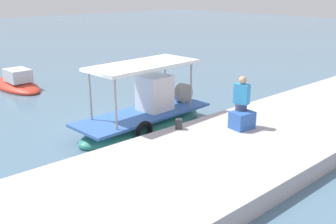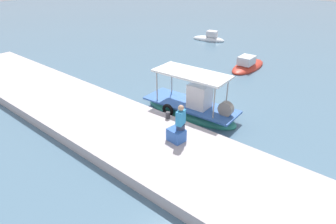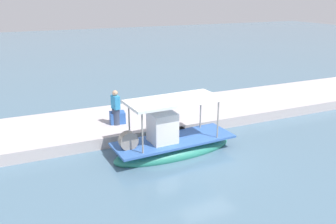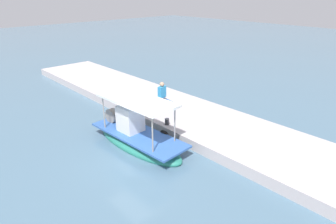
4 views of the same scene
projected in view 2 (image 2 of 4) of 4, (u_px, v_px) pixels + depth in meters
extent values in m
plane|color=slate|center=(184.00, 105.00, 17.97)|extent=(120.00, 120.00, 0.00)
cube|color=#BCB3B4|center=(126.00, 132.00, 14.58)|extent=(36.00, 4.87, 0.55)
ellipsoid|color=#2A8672|center=(190.00, 113.00, 16.83)|extent=(5.85, 2.23, 0.90)
cube|color=#3562AE|center=(190.00, 105.00, 16.60)|extent=(5.62, 2.22, 0.10)
cube|color=silver|center=(200.00, 97.00, 15.98)|extent=(1.16, 1.11, 1.44)
cylinder|color=gray|center=(227.00, 94.00, 15.73)|extent=(0.07, 0.07, 1.86)
cylinder|color=gray|center=(214.00, 104.00, 14.70)|extent=(0.07, 0.07, 1.86)
cylinder|color=gray|center=(172.00, 79.00, 17.67)|extent=(0.07, 0.07, 1.86)
cylinder|color=gray|center=(157.00, 87.00, 16.65)|extent=(0.07, 0.07, 1.86)
cube|color=white|center=(192.00, 74.00, 15.73)|extent=(4.28, 2.08, 0.12)
torus|color=black|center=(168.00, 110.00, 16.44)|extent=(0.75, 0.22, 0.74)
cylinder|color=gray|center=(226.00, 109.00, 15.25)|extent=(0.82, 0.40, 0.80)
cylinder|color=#35415D|center=(180.00, 132.00, 13.27)|extent=(0.46, 0.46, 0.83)
cube|color=#3092D1|center=(181.00, 118.00, 12.92)|extent=(0.37, 0.55, 0.68)
sphere|color=tan|center=(181.00, 108.00, 12.70)|extent=(0.27, 0.27, 0.27)
cylinder|color=#2D2D33|center=(168.00, 115.00, 15.22)|extent=(0.24, 0.24, 0.35)
cube|color=#305FB5|center=(176.00, 135.00, 13.28)|extent=(0.81, 0.68, 0.59)
sphere|color=yellow|center=(169.00, 66.00, 24.13)|extent=(0.43, 0.43, 0.43)
ellipsoid|color=white|center=(209.00, 39.00, 32.28)|extent=(3.84, 2.16, 0.69)
cube|color=silver|center=(212.00, 34.00, 31.83)|extent=(1.24, 1.07, 0.60)
ellipsoid|color=red|center=(248.00, 67.00, 24.07)|extent=(1.92, 4.61, 0.66)
cube|color=silver|center=(246.00, 60.00, 23.45)|extent=(1.11, 1.40, 0.66)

